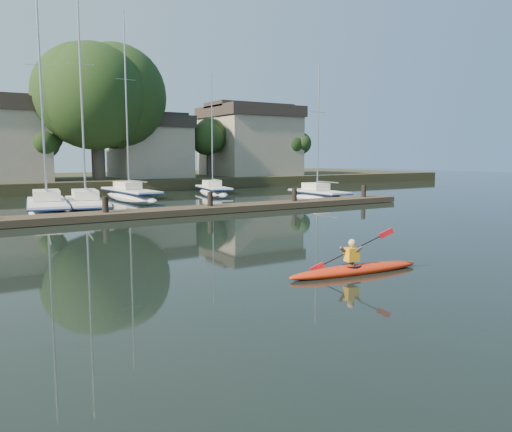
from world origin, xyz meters
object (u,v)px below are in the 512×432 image
kayak (355,268)px  sailboat_6 (131,199)px  dock (161,212)px  sailboat_2 (87,213)px  sailboat_4 (319,201)px  sailboat_7 (213,195)px  sailboat_1 (48,215)px

kayak → sailboat_6: (2.55, 28.56, -0.35)m
dock → sailboat_6: bearing=79.6°
sailboat_2 → sailboat_4: size_ratio=1.30×
kayak → sailboat_7: sailboat_7 is taller
sailboat_6 → dock: bearing=-104.4°
kayak → sailboat_7: bearing=76.5°
sailboat_1 → dock: bearing=-38.7°
sailboat_6 → sailboat_7: 7.61m
dock → sailboat_4: size_ratio=2.97×
sailboat_1 → sailboat_6: (7.41, 7.85, 0.02)m
sailboat_7 → dock: bearing=-116.1°
sailboat_6 → sailboat_4: bearing=-40.3°
sailboat_4 → sailboat_7: (-4.37, 9.30, 0.02)m
kayak → sailboat_2: sailboat_2 is taller
kayak → sailboat_2: 20.81m
dock → sailboat_7: sailboat_7 is taller
kayak → sailboat_7: 30.78m
dock → sailboat_4: bearing=16.4°
kayak → sailboat_6: bearing=90.7°
sailboat_4 → sailboat_6: bearing=144.4°
sailboat_2 → sailboat_4: (17.16, -0.87, -0.00)m
kayak → sailboat_6: size_ratio=0.28×
sailboat_4 → sailboat_7: size_ratio=1.00×
kayak → dock: size_ratio=0.13×
kayak → sailboat_6: 28.68m
sailboat_1 → sailboat_2: sailboat_2 is taller
dock → sailboat_2: size_ratio=2.29×
sailboat_2 → sailboat_6: sailboat_6 is taller
sailboat_7 → sailboat_1: bearing=-140.5°
sailboat_4 → sailboat_1: bearing=177.9°
sailboat_4 → sailboat_6: size_ratio=0.73×
sailboat_1 → sailboat_7: sailboat_1 is taller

